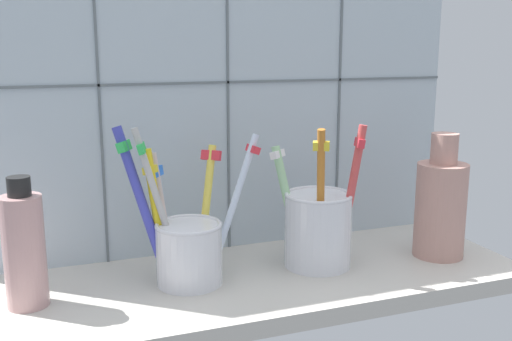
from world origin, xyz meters
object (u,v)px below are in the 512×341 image
object	(u,v)px
toothbrush_cup_left	(186,243)
ceramic_vase	(441,205)
toothbrush_cup_right	(318,226)
soap_bottle	(24,249)

from	to	relation	value
toothbrush_cup_left	ceramic_vase	distance (cm)	32.72
toothbrush_cup_left	toothbrush_cup_right	xyz separation A→B (cm)	(16.39, -0.44, 0.33)
soap_bottle	toothbrush_cup_left	bearing A→B (deg)	0.80
toothbrush_cup_left	toothbrush_cup_right	bearing A→B (deg)	-1.53
toothbrush_cup_left	soap_bottle	size ratio (longest dim) A/B	1.31
toothbrush_cup_left	ceramic_vase	size ratio (longest dim) A/B	1.14
toothbrush_cup_left	soap_bottle	bearing A→B (deg)	-179.20
toothbrush_cup_right	soap_bottle	world-z (taller)	toothbrush_cup_right
toothbrush_cup_left	ceramic_vase	xyz separation A→B (cm)	(32.55, -2.66, 1.97)
toothbrush_cup_left	toothbrush_cup_right	distance (cm)	16.40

